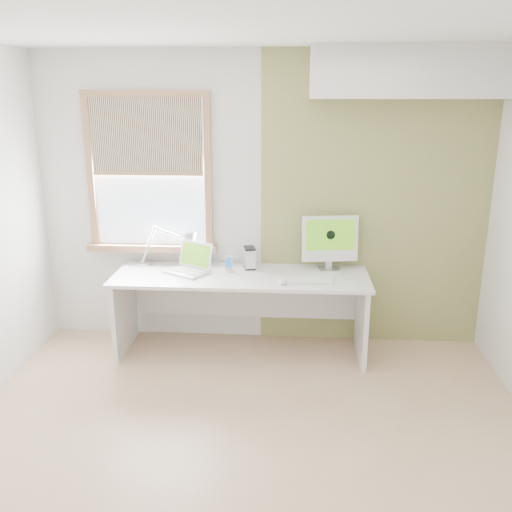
# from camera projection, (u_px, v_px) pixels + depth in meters

# --- Properties ---
(room) EXTENTS (4.04, 3.54, 2.64)m
(room) POSITION_uv_depth(u_px,v_px,m) (244.00, 258.00, 3.23)
(room) COLOR tan
(room) RESTS_ON ground
(accent_wall) EXTENTS (2.00, 0.02, 2.60)m
(accent_wall) POSITION_uv_depth(u_px,v_px,m) (374.00, 203.00, 4.83)
(accent_wall) COLOR #85904F
(accent_wall) RESTS_ON room
(soffit) EXTENTS (1.60, 0.40, 0.42)m
(soffit) POSITION_uv_depth(u_px,v_px,m) (411.00, 71.00, 4.34)
(soffit) COLOR white
(soffit) RESTS_ON room
(window) EXTENTS (1.20, 0.14, 1.42)m
(window) POSITION_uv_depth(u_px,v_px,m) (149.00, 174.00, 4.86)
(window) COLOR #956849
(window) RESTS_ON room
(desk) EXTENTS (2.20, 0.70, 0.73)m
(desk) POSITION_uv_depth(u_px,v_px,m) (242.00, 294.00, 4.84)
(desk) COLOR silver
(desk) RESTS_ON room
(desk_lamp) EXTENTS (0.65, 0.26, 0.36)m
(desk_lamp) POSITION_uv_depth(u_px,v_px,m) (181.00, 245.00, 4.96)
(desk_lamp) COLOR silver
(desk_lamp) RESTS_ON desk
(laptop) EXTENTS (0.46, 0.43, 0.25)m
(laptop) POSITION_uv_depth(u_px,v_px,m) (191.00, 264.00, 4.80)
(laptop) COLOR silver
(laptop) RESTS_ON desk
(phone_dock) EXTENTS (0.08, 0.08, 0.15)m
(phone_dock) POSITION_uv_depth(u_px,v_px,m) (229.00, 267.00, 4.81)
(phone_dock) COLOR silver
(phone_dock) RESTS_ON desk
(external_drive) EXTENTS (0.12, 0.16, 0.19)m
(external_drive) POSITION_uv_depth(u_px,v_px,m) (250.00, 258.00, 4.88)
(external_drive) COLOR silver
(external_drive) RESTS_ON desk
(imac) EXTENTS (0.50, 0.19, 0.48)m
(imac) POSITION_uv_depth(u_px,v_px,m) (330.00, 240.00, 4.80)
(imac) COLOR silver
(imac) RESTS_ON desk
(keyboard) EXTENTS (0.42, 0.14, 0.02)m
(keyboard) POSITION_uv_depth(u_px,v_px,m) (308.00, 282.00, 4.53)
(keyboard) COLOR white
(keyboard) RESTS_ON desk
(mouse) EXTENTS (0.09, 0.12, 0.03)m
(mouse) POSITION_uv_depth(u_px,v_px,m) (283.00, 282.00, 4.50)
(mouse) COLOR white
(mouse) RESTS_ON desk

